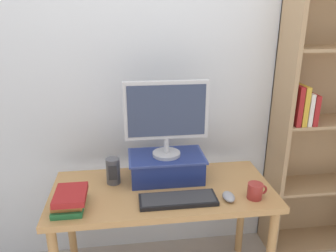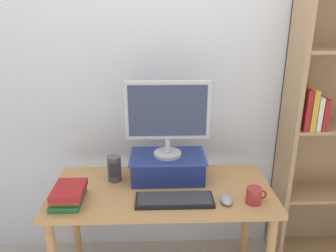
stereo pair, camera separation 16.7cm
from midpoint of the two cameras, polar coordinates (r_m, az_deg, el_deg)
back_wall at (r=2.15m, az=-4.69°, el=9.29°), size 7.00×0.08×2.60m
desk at (r=1.98m, az=-3.43°, el=-13.03°), size 1.28×0.58×0.70m
bookshelf_unit at (r=2.45m, az=24.20°, el=1.04°), size 0.77×0.28×1.93m
riser_box at (r=2.01m, az=-2.67°, el=-7.00°), size 0.46×0.28×0.15m
computer_monitor at (r=1.88m, az=-2.82°, el=2.02°), size 0.49×0.17×0.45m
keyboard at (r=1.81m, az=-0.95°, el=-12.75°), size 0.42×0.15×0.02m
computer_mouse at (r=1.84m, az=7.92°, el=-12.15°), size 0.06×0.10×0.04m
book_stack at (r=1.84m, az=-19.32°, el=-12.02°), size 0.17×0.24×0.09m
coffee_mug at (r=1.86m, az=12.47°, el=-11.04°), size 0.11×0.08×0.09m
desk_speaker at (r=1.99m, az=-11.94°, el=-7.72°), size 0.08×0.09×0.16m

